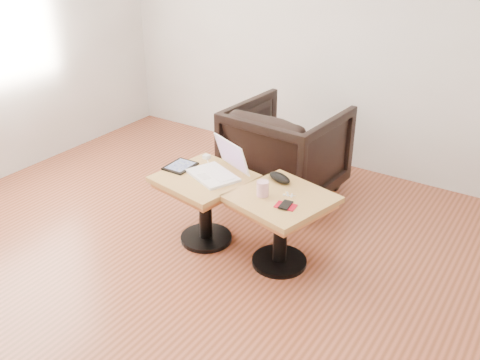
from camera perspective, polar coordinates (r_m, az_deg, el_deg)
The scene contains 11 objects.
room_shell at distance 2.76m, azimuth -8.20°, elevation 11.19°, with size 4.52×4.52×2.71m.
side_table_left at distance 3.62m, azimuth -3.78°, elevation -1.36°, with size 0.64×0.64×0.50m.
side_table_right at distance 3.37m, azimuth 4.41°, elevation -3.62°, with size 0.67×0.67×0.50m.
laptop at distance 3.55m, azimuth -2.27°, elevation 1.25°, with size 0.43×0.41×0.23m.
tablet at distance 3.70m, azimuth -6.38°, elevation 1.48°, with size 0.17×0.22×0.02m.
charging_adapter at distance 3.81m, azimuth -3.58°, elevation 2.49°, with size 0.04×0.04×0.03m, color white.
glasses_case at distance 3.48m, azimuth 4.26°, elevation 0.25°, with size 0.18×0.08×0.06m, color black.
striped_cup at distance 3.29m, azimuth 2.43°, elevation -0.92°, with size 0.07×0.07×0.10m, color #C15682.
earbuds_tangle at distance 3.32m, azimuth 5.19°, elevation -1.58°, with size 0.07×0.05×0.01m.
phone_on_sleeve at distance 3.20m, azimuth 4.90°, elevation -2.72°, with size 0.13×0.12×0.02m.
armchair at distance 4.27m, azimuth 4.91°, elevation 3.13°, with size 0.80×0.82×0.75m, color black.
Camera 1 is at (1.77, -1.99, 2.08)m, focal length 40.00 mm.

